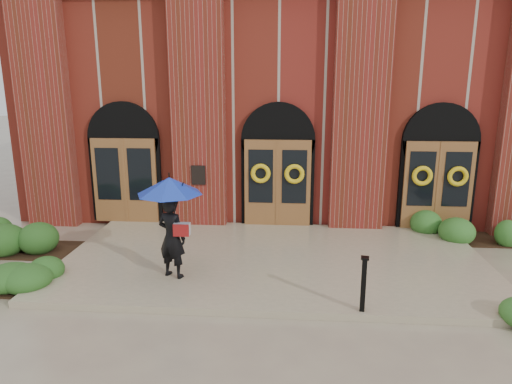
# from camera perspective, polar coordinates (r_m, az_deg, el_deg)

# --- Properties ---
(ground) EXTENTS (90.00, 90.00, 0.00)m
(ground) POSITION_cam_1_polar(r_m,az_deg,el_deg) (10.98, 2.18, -9.15)
(ground) COLOR tan
(ground) RESTS_ON ground
(landing) EXTENTS (10.00, 5.30, 0.15)m
(landing) POSITION_cam_1_polar(r_m,az_deg,el_deg) (11.09, 2.21, -8.49)
(landing) COLOR tan
(landing) RESTS_ON ground
(church_building) EXTENTS (16.20, 12.53, 7.00)m
(church_building) POSITION_cam_1_polar(r_m,az_deg,el_deg) (18.91, 3.34, 11.40)
(church_building) COLOR maroon
(church_building) RESTS_ON ground
(man_with_umbrella) EXTENTS (1.78, 1.78, 2.19)m
(man_with_umbrella) POSITION_cam_1_polar(r_m,az_deg,el_deg) (9.69, -10.61, -1.99)
(man_with_umbrella) COLOR black
(man_with_umbrella) RESTS_ON landing
(metal_post) EXTENTS (0.16, 0.16, 1.06)m
(metal_post) POSITION_cam_1_polar(r_m,az_deg,el_deg) (8.64, 13.30, -11.00)
(metal_post) COLOR black
(metal_post) RESTS_ON landing
(hedge_wall_left) EXTENTS (2.92, 1.17, 0.75)m
(hedge_wall_left) POSITION_cam_1_polar(r_m,az_deg,el_deg) (13.06, -26.13, -5.06)
(hedge_wall_left) COLOR #224A18
(hedge_wall_left) RESTS_ON ground
(hedge_wall_right) EXTENTS (2.66, 1.07, 0.68)m
(hedge_wall_right) POSITION_cam_1_polar(r_m,az_deg,el_deg) (13.80, 24.76, -4.10)
(hedge_wall_right) COLOR #2D6022
(hedge_wall_right) RESTS_ON ground
(hedge_front_left) EXTENTS (1.47, 1.26, 0.52)m
(hedge_front_left) POSITION_cam_1_polar(r_m,az_deg,el_deg) (11.03, -26.02, -9.03)
(hedge_front_left) COLOR #254F1B
(hedge_front_left) RESTS_ON ground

